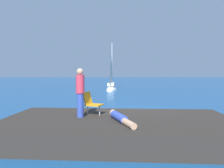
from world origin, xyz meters
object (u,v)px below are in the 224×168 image
object	(u,v)px
person_sunbather	(120,118)
person_standing	(80,91)
sailboat_near	(112,88)
beach_chair	(91,102)

from	to	relation	value
person_sunbather	person_standing	size ratio (longest dim) A/B	1.05
person_sunbather	sailboat_near	bearing A→B (deg)	161.94
sailboat_near	person_standing	bearing A→B (deg)	-173.81
sailboat_near	person_standing	world-z (taller)	sailboat_near
sailboat_near	person_standing	xyz separation A→B (m)	(-1.23, -16.95, 1.16)
person_standing	beach_chair	xyz separation A→B (m)	(0.33, 0.41, -0.42)
beach_chair	sailboat_near	bearing A→B (deg)	109.62
person_standing	beach_chair	bearing A→B (deg)	-65.63
person_sunbather	beach_chair	world-z (taller)	beach_chair
person_sunbather	beach_chair	size ratio (longest dim) A/B	2.14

